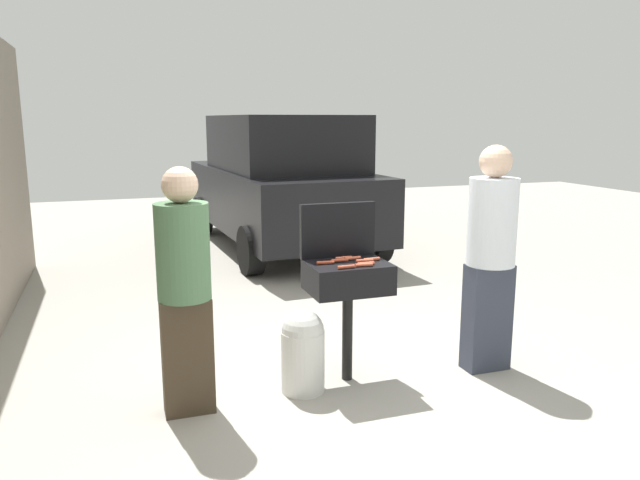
{
  "coord_description": "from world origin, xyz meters",
  "views": [
    {
      "loc": [
        -1.55,
        -3.84,
        1.97
      ],
      "look_at": [
        0.01,
        0.72,
        1.0
      ],
      "focal_mm": 34.01,
      "sensor_mm": 36.0,
      "label": 1
    }
  ],
  "objects_px": {
    "hot_dog_5": "(346,267)",
    "hot_dog_7": "(344,258)",
    "hot_dog_3": "(372,259)",
    "parked_minivan": "(281,182)",
    "hot_dog_0": "(339,260)",
    "propane_tank": "(303,349)",
    "hot_dog_8": "(364,265)",
    "hot_dog_1": "(365,261)",
    "person_right": "(491,251)",
    "bbq_grill": "(348,281)",
    "hot_dog_4": "(366,264)",
    "person_left": "(184,283)",
    "hot_dog_2": "(325,263)",
    "hot_dog_6": "(353,258)"
  },
  "relations": [
    {
      "from": "hot_dog_6",
      "to": "hot_dog_7",
      "type": "height_order",
      "value": "same"
    },
    {
      "from": "hot_dog_2",
      "to": "hot_dog_4",
      "type": "height_order",
      "value": "same"
    },
    {
      "from": "hot_dog_6",
      "to": "hot_dog_2",
      "type": "bearing_deg",
      "value": -164.73
    },
    {
      "from": "hot_dog_6",
      "to": "hot_dog_7",
      "type": "relative_size",
      "value": 1.0
    },
    {
      "from": "hot_dog_3",
      "to": "person_left",
      "type": "relative_size",
      "value": 0.08
    },
    {
      "from": "hot_dog_1",
      "to": "person_right",
      "type": "distance_m",
      "value": 1.01
    },
    {
      "from": "hot_dog_7",
      "to": "hot_dog_8",
      "type": "xyz_separation_m",
      "value": [
        0.06,
        -0.25,
        0.0
      ]
    },
    {
      "from": "hot_dog_5",
      "to": "hot_dog_7",
      "type": "height_order",
      "value": "same"
    },
    {
      "from": "hot_dog_2",
      "to": "person_right",
      "type": "height_order",
      "value": "person_right"
    },
    {
      "from": "hot_dog_1",
      "to": "hot_dog_4",
      "type": "bearing_deg",
      "value": -107.07
    },
    {
      "from": "hot_dog_5",
      "to": "propane_tank",
      "type": "height_order",
      "value": "hot_dog_5"
    },
    {
      "from": "propane_tank",
      "to": "person_left",
      "type": "relative_size",
      "value": 0.37
    },
    {
      "from": "bbq_grill",
      "to": "hot_dog_6",
      "type": "distance_m",
      "value": 0.19
    },
    {
      "from": "person_right",
      "to": "parked_minivan",
      "type": "xyz_separation_m",
      "value": [
        -0.3,
        5.06,
        0.06
      ]
    },
    {
      "from": "bbq_grill",
      "to": "person_left",
      "type": "height_order",
      "value": "person_left"
    },
    {
      "from": "hot_dog_0",
      "to": "hot_dog_2",
      "type": "distance_m",
      "value": 0.13
    },
    {
      "from": "hot_dog_3",
      "to": "parked_minivan",
      "type": "bearing_deg",
      "value": 82.68
    },
    {
      "from": "hot_dog_0",
      "to": "propane_tank",
      "type": "xyz_separation_m",
      "value": [
        -0.33,
        -0.13,
        -0.61
      ]
    },
    {
      "from": "hot_dog_6",
      "to": "person_right",
      "type": "relative_size",
      "value": 0.07
    },
    {
      "from": "hot_dog_4",
      "to": "propane_tank",
      "type": "xyz_separation_m",
      "value": [
        -0.48,
        0.03,
        -0.61
      ]
    },
    {
      "from": "hot_dog_2",
      "to": "hot_dog_4",
      "type": "distance_m",
      "value": 0.3
    },
    {
      "from": "hot_dog_4",
      "to": "hot_dog_6",
      "type": "height_order",
      "value": "same"
    },
    {
      "from": "hot_dog_2",
      "to": "hot_dog_7",
      "type": "xyz_separation_m",
      "value": [
        0.18,
        0.1,
        0.0
      ]
    },
    {
      "from": "hot_dog_8",
      "to": "hot_dog_6",
      "type": "bearing_deg",
      "value": 89.75
    },
    {
      "from": "hot_dog_1",
      "to": "person_left",
      "type": "relative_size",
      "value": 0.08
    },
    {
      "from": "hot_dog_1",
      "to": "person_left",
      "type": "height_order",
      "value": "person_left"
    },
    {
      "from": "hot_dog_3",
      "to": "parked_minivan",
      "type": "xyz_separation_m",
      "value": [
        0.63,
        4.9,
        0.09
      ]
    },
    {
      "from": "propane_tank",
      "to": "hot_dog_7",
      "type": "bearing_deg",
      "value": 26.39
    },
    {
      "from": "hot_dog_0",
      "to": "propane_tank",
      "type": "height_order",
      "value": "hot_dog_0"
    },
    {
      "from": "person_left",
      "to": "parked_minivan",
      "type": "height_order",
      "value": "parked_minivan"
    },
    {
      "from": "bbq_grill",
      "to": "hot_dog_6",
      "type": "xyz_separation_m",
      "value": [
        0.07,
        0.08,
        0.16
      ]
    },
    {
      "from": "bbq_grill",
      "to": "hot_dog_1",
      "type": "distance_m",
      "value": 0.2
    },
    {
      "from": "hot_dog_5",
      "to": "person_left",
      "type": "distance_m",
      "value": 1.13
    },
    {
      "from": "hot_dog_2",
      "to": "propane_tank",
      "type": "relative_size",
      "value": 0.21
    },
    {
      "from": "hot_dog_6",
      "to": "parked_minivan",
      "type": "height_order",
      "value": "parked_minivan"
    },
    {
      "from": "person_left",
      "to": "hot_dog_4",
      "type": "bearing_deg",
      "value": 16.94
    },
    {
      "from": "hot_dog_5",
      "to": "hot_dog_7",
      "type": "relative_size",
      "value": 1.0
    },
    {
      "from": "parked_minivan",
      "to": "hot_dog_6",
      "type": "bearing_deg",
      "value": 77.98
    },
    {
      "from": "hot_dog_7",
      "to": "person_right",
      "type": "distance_m",
      "value": 1.15
    },
    {
      "from": "parked_minivan",
      "to": "hot_dog_3",
      "type": "bearing_deg",
      "value": 79.53
    },
    {
      "from": "bbq_grill",
      "to": "parked_minivan",
      "type": "relative_size",
      "value": 0.2
    },
    {
      "from": "hot_dog_4",
      "to": "propane_tank",
      "type": "relative_size",
      "value": 0.21
    },
    {
      "from": "hot_dog_5",
      "to": "hot_dog_8",
      "type": "relative_size",
      "value": 1.0
    },
    {
      "from": "hot_dog_2",
      "to": "hot_dog_5",
      "type": "distance_m",
      "value": 0.2
    },
    {
      "from": "bbq_grill",
      "to": "hot_dog_4",
      "type": "bearing_deg",
      "value": -51.23
    },
    {
      "from": "hot_dog_8",
      "to": "person_left",
      "type": "relative_size",
      "value": 0.08
    },
    {
      "from": "hot_dog_2",
      "to": "hot_dog_0",
      "type": "bearing_deg",
      "value": 14.76
    },
    {
      "from": "hot_dog_0",
      "to": "hot_dog_5",
      "type": "relative_size",
      "value": 1.0
    },
    {
      "from": "hot_dog_2",
      "to": "person_left",
      "type": "height_order",
      "value": "person_left"
    },
    {
      "from": "hot_dog_7",
      "to": "parked_minivan",
      "type": "distance_m",
      "value": 4.86
    }
  ]
}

